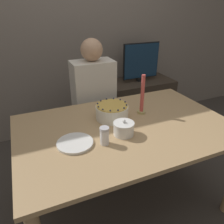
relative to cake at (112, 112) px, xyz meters
The scene contains 11 objects.
ground_plane 0.80m from the cake, 73.02° to the right, with size 12.00×12.00×0.00m, color #3D3833.
wall_behind 1.35m from the cake, 87.90° to the left, with size 8.00×0.05×2.60m.
dining_table 0.22m from the cake, 73.02° to the right, with size 1.54×1.00×0.73m.
cake is the anchor object (origin of this frame).
sugar_bowl 0.25m from the cake, 94.79° to the right, with size 0.14×0.14×0.11m.
sugar_shaker 0.35m from the cake, 121.10° to the right, with size 0.06×0.06×0.12m.
plate_stack 0.42m from the cake, 147.10° to the right, with size 0.23×0.23×0.02m.
candle 0.26m from the cake, ahead, with size 0.06×0.06×0.32m.
person_man_blue_shirt 0.60m from the cake, 86.08° to the left, with size 0.40×0.34×1.25m.
side_cabinet 1.36m from the cake, 49.99° to the left, with size 0.87×0.45×0.62m.
tv_monitor 1.28m from the cake, 50.07° to the left, with size 0.49×0.10×0.48m.
Camera 1 is at (-0.64, -1.22, 1.53)m, focal length 35.00 mm.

